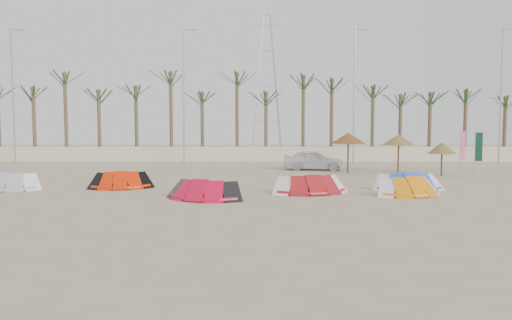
{
  "coord_description": "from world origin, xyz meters",
  "views": [
    {
      "loc": [
        0.08,
        -17.59,
        3.01
      ],
      "look_at": [
        0.0,
        6.0,
        1.3
      ],
      "focal_mm": 32.0,
      "sensor_mm": 36.0,
      "label": 1
    }
  ],
  "objects_px": {
    "parasol_right": "(399,140)",
    "kite_orange": "(408,185)",
    "parasol_mid": "(442,148)",
    "kite_red_mid": "(204,188)",
    "kite_grey": "(7,181)",
    "kite_red_right": "(310,183)",
    "kite_blue": "(407,181)",
    "parasol_left": "(348,138)",
    "kite_red_left": "(123,179)",
    "car": "(314,160)"
  },
  "relations": [
    {
      "from": "kite_orange",
      "to": "kite_red_right",
      "type": "bearing_deg",
      "value": 170.82
    },
    {
      "from": "car",
      "to": "kite_red_left",
      "type": "bearing_deg",
      "value": 140.64
    },
    {
      "from": "parasol_right",
      "to": "kite_blue",
      "type": "bearing_deg",
      "value": -104.4
    },
    {
      "from": "parasol_right",
      "to": "car",
      "type": "relative_size",
      "value": 0.61
    },
    {
      "from": "kite_blue",
      "to": "parasol_mid",
      "type": "height_order",
      "value": "parasol_mid"
    },
    {
      "from": "kite_grey",
      "to": "kite_red_right",
      "type": "bearing_deg",
      "value": -3.78
    },
    {
      "from": "kite_red_right",
      "to": "kite_blue",
      "type": "relative_size",
      "value": 1.12
    },
    {
      "from": "kite_red_left",
      "to": "kite_red_mid",
      "type": "height_order",
      "value": "same"
    },
    {
      "from": "kite_grey",
      "to": "parasol_right",
      "type": "distance_m",
      "value": 23.18
    },
    {
      "from": "parasol_right",
      "to": "kite_grey",
      "type": "bearing_deg",
      "value": -158.3
    },
    {
      "from": "kite_red_mid",
      "to": "kite_blue",
      "type": "height_order",
      "value": "same"
    },
    {
      "from": "kite_red_mid",
      "to": "parasol_mid",
      "type": "distance_m",
      "value": 16.38
    },
    {
      "from": "kite_blue",
      "to": "parasol_left",
      "type": "distance_m",
      "value": 8.19
    },
    {
      "from": "kite_red_mid",
      "to": "kite_red_right",
      "type": "xyz_separation_m",
      "value": [
        4.7,
        1.72,
        0.0
      ]
    },
    {
      "from": "kite_grey",
      "to": "kite_red_right",
      "type": "distance_m",
      "value": 14.55
    },
    {
      "from": "kite_grey",
      "to": "car",
      "type": "bearing_deg",
      "value": 32.08
    },
    {
      "from": "parasol_mid",
      "to": "parasol_right",
      "type": "xyz_separation_m",
      "value": [
        -1.99,
        2.27,
        0.44
      ]
    },
    {
      "from": "kite_blue",
      "to": "parasol_right",
      "type": "xyz_separation_m",
      "value": [
        2.19,
        8.52,
        1.74
      ]
    },
    {
      "from": "car",
      "to": "kite_red_mid",
      "type": "bearing_deg",
      "value": 163.27
    },
    {
      "from": "kite_grey",
      "to": "kite_orange",
      "type": "bearing_deg",
      "value": -5.01
    },
    {
      "from": "kite_red_mid",
      "to": "parasol_right",
      "type": "height_order",
      "value": "parasol_right"
    },
    {
      "from": "parasol_right",
      "to": "kite_orange",
      "type": "bearing_deg",
      "value": -104.84
    },
    {
      "from": "kite_red_right",
      "to": "parasol_mid",
      "type": "bearing_deg",
      "value": 38.97
    },
    {
      "from": "kite_red_left",
      "to": "car",
      "type": "relative_size",
      "value": 0.78
    },
    {
      "from": "kite_red_mid",
      "to": "parasol_mid",
      "type": "bearing_deg",
      "value": 33.3
    },
    {
      "from": "parasol_mid",
      "to": "car",
      "type": "bearing_deg",
      "value": 153.22
    },
    {
      "from": "kite_blue",
      "to": "parasol_mid",
      "type": "bearing_deg",
      "value": 56.28
    },
    {
      "from": "kite_grey",
      "to": "parasol_left",
      "type": "distance_m",
      "value": 19.73
    },
    {
      "from": "kite_orange",
      "to": "parasol_mid",
      "type": "relative_size",
      "value": 1.62
    },
    {
      "from": "kite_blue",
      "to": "car",
      "type": "bearing_deg",
      "value": 108.07
    },
    {
      "from": "kite_orange",
      "to": "car",
      "type": "height_order",
      "value": "car"
    },
    {
      "from": "kite_blue",
      "to": "kite_red_right",
      "type": "bearing_deg",
      "value": -168.39
    },
    {
      "from": "kite_red_mid",
      "to": "kite_red_right",
      "type": "height_order",
      "value": "same"
    },
    {
      "from": "kite_red_mid",
      "to": "kite_orange",
      "type": "bearing_deg",
      "value": 6.6
    },
    {
      "from": "parasol_mid",
      "to": "parasol_right",
      "type": "distance_m",
      "value": 3.05
    },
    {
      "from": "parasol_right",
      "to": "kite_red_right",
      "type": "bearing_deg",
      "value": -126.22
    },
    {
      "from": "kite_grey",
      "to": "kite_red_left",
      "type": "distance_m",
      "value": 5.43
    },
    {
      "from": "kite_grey",
      "to": "kite_red_mid",
      "type": "distance_m",
      "value": 10.18
    },
    {
      "from": "parasol_mid",
      "to": "kite_orange",
      "type": "bearing_deg",
      "value": -120.61
    },
    {
      "from": "kite_orange",
      "to": "parasol_mid",
      "type": "bearing_deg",
      "value": 59.39
    },
    {
      "from": "kite_red_right",
      "to": "parasol_right",
      "type": "height_order",
      "value": "parasol_right"
    },
    {
      "from": "kite_red_right",
      "to": "parasol_left",
      "type": "xyz_separation_m",
      "value": [
        3.48,
        8.85,
        1.86
      ]
    },
    {
      "from": "kite_grey",
      "to": "kite_orange",
      "type": "distance_m",
      "value": 18.85
    },
    {
      "from": "kite_red_left",
      "to": "kite_red_right",
      "type": "height_order",
      "value": "same"
    },
    {
      "from": "car",
      "to": "parasol_right",
      "type": "bearing_deg",
      "value": -96.04
    },
    {
      "from": "kite_orange",
      "to": "parasol_left",
      "type": "height_order",
      "value": "parasol_left"
    },
    {
      "from": "parasol_left",
      "to": "parasol_mid",
      "type": "xyz_separation_m",
      "value": [
        5.47,
        -1.61,
        -0.56
      ]
    },
    {
      "from": "kite_blue",
      "to": "parasol_left",
      "type": "height_order",
      "value": "parasol_left"
    },
    {
      "from": "parasol_mid",
      "to": "parasol_right",
      "type": "height_order",
      "value": "parasol_right"
    },
    {
      "from": "kite_red_right",
      "to": "kite_orange",
      "type": "xyz_separation_m",
      "value": [
        4.26,
        -0.69,
        -0.0
      ]
    }
  ]
}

